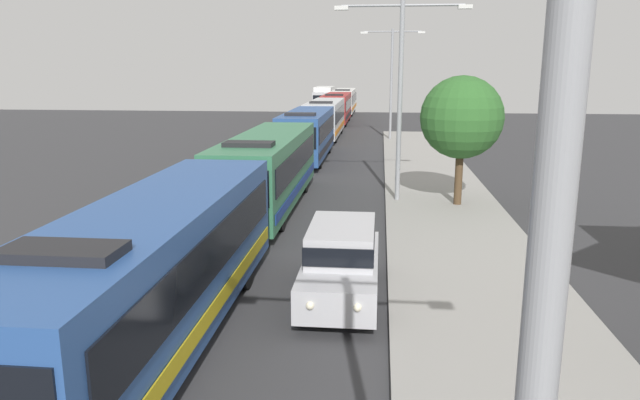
{
  "coord_description": "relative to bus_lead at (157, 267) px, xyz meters",
  "views": [
    {
      "loc": [
        3.3,
        1.72,
        5.76
      ],
      "look_at": [
        1.62,
        18.16,
        2.02
      ],
      "focal_mm": 32.94,
      "sensor_mm": 36.0,
      "label": 1
    }
  ],
  "objects": [
    {
      "name": "bus_lead",
      "position": [
        0.0,
        0.0,
        0.0
      ],
      "size": [
        2.58,
        11.71,
        3.21
      ],
      "color": "#284C8C",
      "rests_on": "ground_plane"
    },
    {
      "name": "bus_second_in_line",
      "position": [
        -0.0,
        12.46,
        -0.0
      ],
      "size": [
        2.58,
        11.67,
        3.21
      ],
      "color": "#33724C",
      "rests_on": "ground_plane"
    },
    {
      "name": "bus_middle",
      "position": [
        -0.0,
        25.74,
        -0.0
      ],
      "size": [
        2.58,
        10.74,
        3.21
      ],
      "color": "#284C8C",
      "rests_on": "ground_plane"
    },
    {
      "name": "bus_fourth_in_line",
      "position": [
        -0.0,
        37.9,
        -0.0
      ],
      "size": [
        2.58,
        11.51,
        3.21
      ],
      "color": "silver",
      "rests_on": "ground_plane"
    },
    {
      "name": "bus_rear",
      "position": [
        -0.0,
        50.82,
        -0.0
      ],
      "size": [
        2.58,
        11.35,
        3.21
      ],
      "color": "maroon",
      "rests_on": "ground_plane"
    },
    {
      "name": "bus_tail_end",
      "position": [
        0.0,
        63.9,
        0.0
      ],
      "size": [
        2.58,
        12.24,
        3.21
      ],
      "color": "silver",
      "rests_on": "ground_plane"
    },
    {
      "name": "white_suv",
      "position": [
        3.7,
        2.88,
        -0.66
      ],
      "size": [
        1.86,
        4.98,
        1.9
      ],
      "color": "#B7B7BC",
      "rests_on": "ground_plane"
    },
    {
      "name": "box_truck_oncoming",
      "position": [
        -3.3,
        71.04,
        0.03
      ],
      "size": [
        2.35,
        8.39,
        3.15
      ],
      "color": "#B7B7BC",
      "rests_on": "ground_plane"
    },
    {
      "name": "streetlamp_near",
      "position": [
        5.4,
        -8.54,
        3.36
      ],
      "size": [
        5.39,
        0.28,
        8.03
      ],
      "color": "gray",
      "rests_on": "sidewalk"
    },
    {
      "name": "streetlamp_mid",
      "position": [
        5.4,
        13.9,
        3.5
      ],
      "size": [
        5.55,
        0.28,
        8.28
      ],
      "color": "gray",
      "rests_on": "sidewalk"
    },
    {
      "name": "streetlamp_far",
      "position": [
        5.4,
        36.33,
        3.6
      ],
      "size": [
        4.98,
        0.28,
        8.55
      ],
      "color": "gray",
      "rests_on": "sidewalk"
    },
    {
      "name": "roadside_tree",
      "position": [
        7.9,
        13.25,
        2.08
      ],
      "size": [
        3.38,
        3.38,
        5.32
      ],
      "color": "#4C3823",
      "rests_on": "sidewalk"
    }
  ]
}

